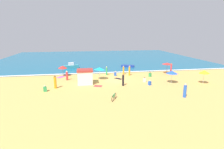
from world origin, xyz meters
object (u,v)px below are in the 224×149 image
(beach_umbrella_4, at_px, (172,72))
(beach_umbrella_2, at_px, (63,67))
(beachgoer_6, at_px, (45,89))
(beachgoer_7, at_px, (185,91))
(beachgoer_9, at_px, (67,76))
(beachgoer_5, at_px, (150,83))
(beachgoer_1, at_px, (144,80))
(beach_umbrella_3, at_px, (167,64))
(beach_umbrella_0, at_px, (204,72))
(parked_bicycle, at_px, (114,97))
(small_boat_1, at_px, (71,66))
(beachgoer_8, at_px, (55,82))
(lifeguard_cabana, at_px, (85,77))
(beachgoer_10, at_px, (115,74))
(beachgoer_4, at_px, (123,80))
(beach_umbrella_1, at_px, (100,69))
(beachgoer_0, at_px, (150,75))
(beachgoer_12, at_px, (171,68))
(beachgoer_11, at_px, (124,70))
(beachgoer_2, at_px, (107,71))
(small_boat_0, at_px, (128,66))
(beachgoer_3, at_px, (129,71))

(beach_umbrella_4, bearing_deg, beach_umbrella_2, 156.88)
(beachgoer_6, xyz_separation_m, beachgoer_7, (18.03, -5.29, 0.47))
(beachgoer_9, bearing_deg, beachgoer_5, -21.87)
(beachgoer_1, xyz_separation_m, beachgoer_7, (2.61, -7.72, 0.48))
(beach_umbrella_3, bearing_deg, beach_umbrella_0, -71.32)
(parked_bicycle, relative_size, small_boat_1, 0.47)
(beachgoer_6, xyz_separation_m, beachgoer_8, (1.23, 1.28, 0.53))
(lifeguard_cabana, distance_m, beachgoer_10, 7.48)
(beach_umbrella_4, relative_size, beachgoer_4, 1.31)
(beach_umbrella_3, height_order, beach_umbrella_4, beach_umbrella_3)
(beach_umbrella_1, distance_m, beach_umbrella_4, 12.05)
(beach_umbrella_1, xyz_separation_m, beachgoer_0, (9.51, 0.56, -1.60))
(lifeguard_cabana, distance_m, beach_umbrella_0, 19.01)
(beach_umbrella_1, xyz_separation_m, beachgoer_4, (3.23, -4.28, -1.05))
(parked_bicycle, height_order, beachgoer_12, beachgoer_12)
(beachgoer_6, bearing_deg, beachgoer_7, -16.36)
(beach_umbrella_0, relative_size, beachgoer_11, 1.31)
(beach_umbrella_3, distance_m, beachgoer_2, 12.08)
(beach_umbrella_3, relative_size, beachgoer_8, 1.43)
(parked_bicycle, distance_m, beachgoer_1, 9.56)
(beachgoer_5, relative_size, beachgoer_11, 0.50)
(beachgoer_11, height_order, small_boat_0, beachgoer_11)
(beachgoer_7, distance_m, small_boat_0, 20.85)
(beachgoer_3, relative_size, beachgoer_5, 2.21)
(beach_umbrella_2, distance_m, parked_bicycle, 15.32)
(beach_umbrella_2, bearing_deg, parked_bicycle, -61.05)
(small_boat_0, bearing_deg, beachgoer_8, -135.94)
(beachgoer_6, relative_size, beachgoer_8, 0.48)
(beachgoer_10, xyz_separation_m, beachgoer_11, (1.79, 0.75, 0.44))
(beach_umbrella_3, bearing_deg, beachgoer_8, -163.32)
(beach_umbrella_3, distance_m, beachgoer_6, 23.12)
(beachgoer_9, relative_size, small_boat_1, 0.47)
(lifeguard_cabana, relative_size, beachgoer_10, 2.77)
(beachgoer_10, bearing_deg, lifeguard_cabana, -140.87)
(beach_umbrella_3, distance_m, beachgoer_10, 10.56)
(parked_bicycle, relative_size, beachgoer_5, 1.91)
(beach_umbrella_3, relative_size, beachgoer_4, 1.46)
(beachgoer_0, relative_size, beachgoer_1, 1.01)
(beach_umbrella_3, xyz_separation_m, beach_umbrella_4, (-2.32, -6.39, -0.27))
(beach_umbrella_3, height_order, beachgoer_6, beach_umbrella_3)
(beach_umbrella_3, height_order, beachgoer_5, beach_umbrella_3)
(beach_umbrella_1, bearing_deg, beachgoer_4, -52.98)
(lifeguard_cabana, xyz_separation_m, beachgoer_8, (-4.39, -1.61, -0.30))
(beachgoer_10, height_order, beachgoer_11, beachgoer_11)
(beachgoer_0, bearing_deg, beachgoer_1, -124.26)
(beach_umbrella_1, relative_size, beachgoer_2, 1.61)
(parked_bicycle, distance_m, beachgoer_4, 6.11)
(beachgoer_1, height_order, beachgoer_6, beachgoer_6)
(beachgoer_8, xyz_separation_m, beachgoer_12, (22.20, 7.51, 0.03))
(beachgoer_4, height_order, beachgoer_10, beachgoer_4)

